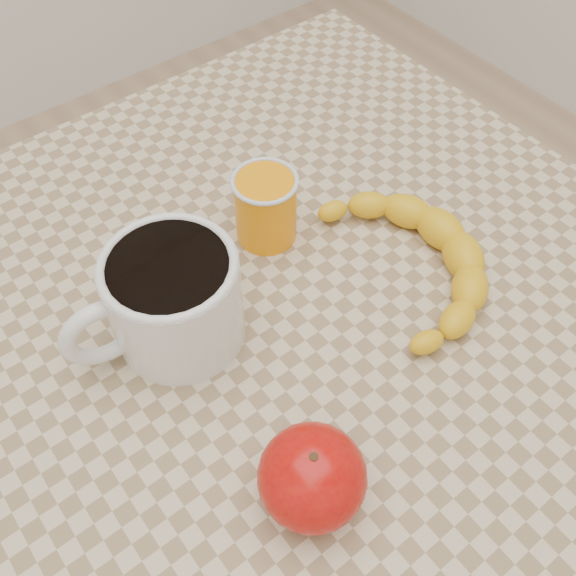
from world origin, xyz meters
TOP-DOWN VIEW (x-y plane):
  - ground at (0.00, 0.00)m, footprint 3.00×3.00m
  - table at (0.00, 0.00)m, footprint 0.80×0.80m
  - coffee_mug at (-0.11, 0.03)m, footprint 0.18×0.14m
  - orange_juice_glass at (0.04, 0.09)m, footprint 0.07×0.07m
  - apple at (-0.11, -0.17)m, footprint 0.11×0.11m
  - banana at (0.12, -0.05)m, footprint 0.35×0.38m

SIDE VIEW (x-z plane):
  - ground at x=0.00m, z-range 0.00..0.00m
  - table at x=0.00m, z-range 0.29..1.04m
  - banana at x=0.12m, z-range 0.75..0.79m
  - apple at x=-0.11m, z-range 0.75..0.83m
  - orange_juice_glass at x=0.04m, z-range 0.75..0.83m
  - coffee_mug at x=-0.11m, z-range 0.75..0.86m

